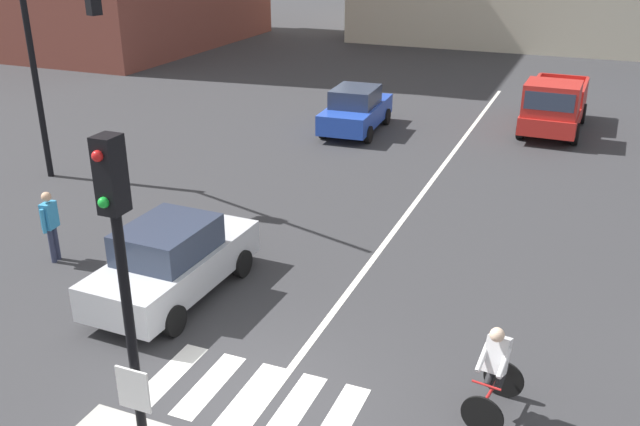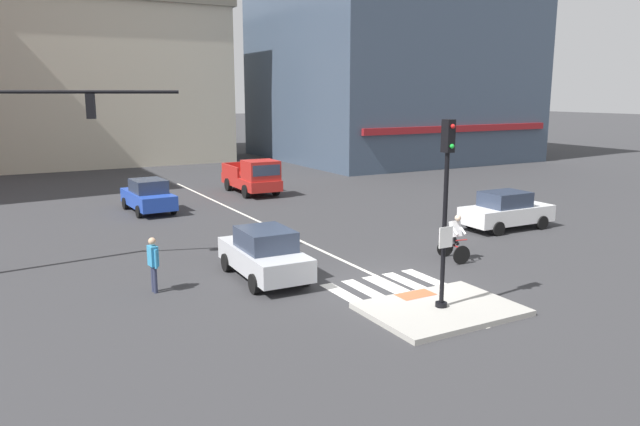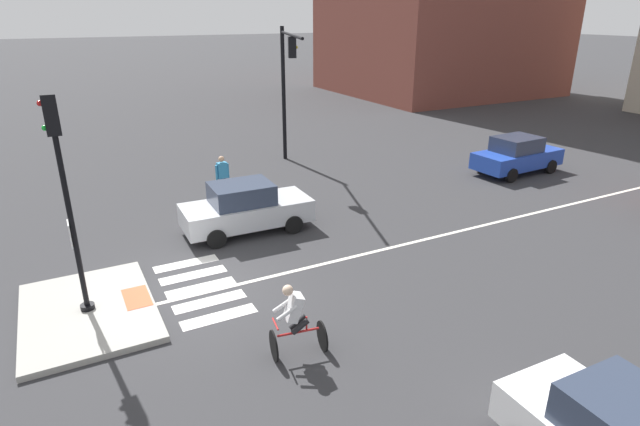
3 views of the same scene
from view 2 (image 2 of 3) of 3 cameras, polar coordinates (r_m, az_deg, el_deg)
The scene contains 19 objects.
ground_plane at distance 18.62m, azimuth 6.37°, elevation -6.91°, with size 300.00×300.00×0.00m, color #333335.
traffic_island at distance 16.72m, azimuth 11.42°, elevation -8.95°, with size 4.03×2.92×0.15m, color #A3A099.
tactile_pad_front at distance 17.50m, azimuth 9.07°, elevation -7.66°, with size 1.10×0.60×0.01m, color #DB5B38.
signal_pole at distance 15.92m, azimuth 11.87°, elevation 1.51°, with size 0.44×0.38×5.00m.
crosswalk_stripe_a at distance 17.95m, azimuth 1.96°, elevation -7.53°, with size 0.44×1.80×0.01m, color silver.
crosswalk_stripe_b at distance 18.34m, azimuth 4.05°, elevation -7.14°, with size 0.44×1.80×0.01m, color silver.
crosswalk_stripe_c at distance 18.76m, azimuth 6.05°, elevation -6.75°, with size 0.44×1.80×0.01m, color silver.
crosswalk_stripe_d at distance 19.19m, azimuth 7.96°, elevation -6.38°, with size 0.44×1.80×0.01m, color silver.
crosswalk_stripe_e at distance 19.65m, azimuth 9.78°, elevation -6.01°, with size 0.44×1.80×0.01m, color silver.
lane_centre_line at distance 27.21m, azimuth -5.34°, elevation -1.03°, with size 0.14×28.00×0.01m, color silver.
traffic_light_mast at distance 21.37m, azimuth -26.19°, elevation 5.64°, with size 5.99×1.98×6.09m.
building_corner_left at distance 57.66m, azimuth -20.44°, elevation 11.56°, with size 19.87×17.58×13.43m.
building_corner_right at distance 55.80m, azimuth 6.55°, elevation 15.40°, with size 20.60×19.90×19.62m.
car_silver_westbound_near at distance 19.10m, azimuth -5.31°, elevation -3.88°, with size 1.93×4.14×1.64m.
car_blue_westbound_distant at distance 30.88m, azimuth -16.00°, elevation 1.58°, with size 2.00×4.18×1.64m.
car_white_cross_right at distance 27.19m, azimuth 17.27°, elevation 0.23°, with size 4.13×1.90×1.64m.
pickup_truck_red_eastbound_distant at distance 35.17m, azimuth -6.33°, elevation 3.37°, with size 2.14×5.14×2.08m.
cyclist at distance 21.49m, azimuth 12.70°, elevation -2.22°, with size 0.82×1.18×1.68m.
pedestrian_at_curb_left at distance 18.33m, azimuth -15.57°, elevation -4.35°, with size 0.27×0.55×1.67m.
Camera 2 is at (-10.30, -14.38, 5.81)m, focal length 33.68 mm.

